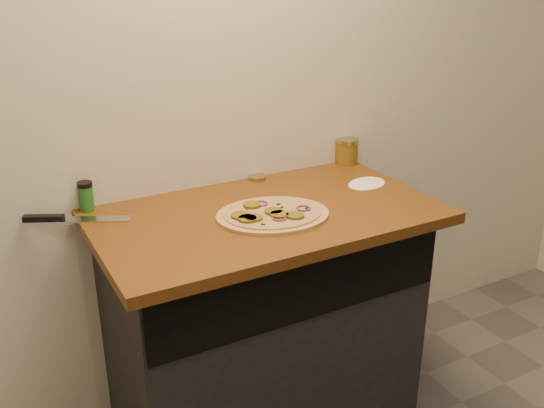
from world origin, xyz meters
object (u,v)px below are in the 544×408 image
pizza (272,214)px  salsa_jar (347,151)px  spice_shaker (86,196)px  chefs_knife (68,219)px

pizza → salsa_jar: size_ratio=4.25×
spice_shaker → pizza: bearing=-33.7°
chefs_knife → spice_shaker: spice_shaker is taller
pizza → spice_shaker: bearing=146.3°
pizza → spice_shaker: (-0.54, 0.36, 0.04)m
chefs_knife → pizza: bearing=-26.0°
salsa_jar → chefs_knife: bearing=-177.2°
spice_shaker → chefs_knife: bearing=-143.9°
salsa_jar → pizza: bearing=-147.3°
pizza → salsa_jar: (0.56, 0.36, 0.05)m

